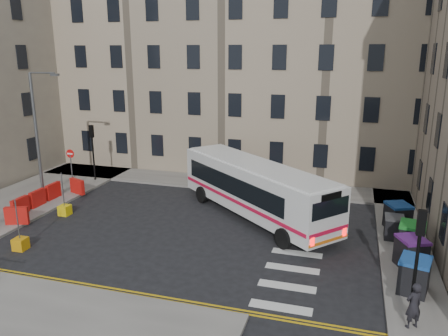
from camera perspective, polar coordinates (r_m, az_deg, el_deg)
The scene contains 19 objects.
ground at distance 23.51m, azimuth 0.08°, elevation -8.61°, with size 120.00×120.00×0.00m, color black.
pavement_north at distance 33.01m, azimuth -5.68°, elevation -1.49°, with size 36.00×3.20×0.15m, color slate.
pavement_east at distance 26.52m, azimuth 21.84°, elevation -6.75°, with size 2.40×26.00×0.15m, color slate.
pavement_west at distance 30.99m, azimuth -25.07°, elevation -3.99°, with size 6.00×22.00×0.15m, color slate.
terrace_north at distance 38.46m, azimuth -3.46°, elevation 13.82°, with size 38.30×10.80×17.20m.
traffic_light_east at distance 16.70m, azimuth 24.04°, elevation -9.50°, with size 0.28×0.22×4.10m.
traffic_light_nw at distance 33.29m, azimuth -16.81°, elevation 3.04°, with size 0.28×0.22×4.10m.
streetlamp at distance 30.07m, azimuth -23.28°, elevation 4.07°, with size 0.50×0.22×8.14m.
no_entry_north at distance 32.14m, azimuth -19.38°, elevation 0.95°, with size 0.60×0.08×3.00m.
roadworks_barriers at distance 29.10m, azimuth -22.63°, elevation -3.72°, with size 1.66×6.26×1.00m.
bus at distance 25.20m, azimuth 4.10°, elevation -2.54°, with size 10.55×9.62×3.18m.
wheelie_bin_a at distance 19.29m, azimuth 23.58°, elevation -12.69°, with size 1.40×1.52×1.42m.
wheelie_bin_b at distance 21.25m, azimuth 23.24°, elevation -10.10°, with size 1.50×1.59×1.38m.
wheelie_bin_c at distance 22.69m, azimuth 23.30°, elevation -8.39°, with size 1.36×1.50×1.46m.
wheelie_bin_d at distance 24.05m, azimuth 21.29°, elevation -7.21°, with size 0.96×1.10×1.18m.
wheelie_bin_e at distance 25.30m, azimuth 21.73°, elevation -5.87°, with size 1.53×1.62×1.41m.
pedestrian at distance 16.98m, azimuth 23.52°, elevation -16.14°, with size 0.62×0.41×1.69m, color black.
bollard_yellow at distance 27.65m, azimuth -20.07°, elevation -5.19°, with size 0.60×0.60×0.60m, color yellow.
bollard_chevron at distance 23.85m, azimuth -25.04°, elevation -8.97°, with size 0.60×0.60×0.60m, color orange.
Camera 1 is at (6.11, -20.65, 9.44)m, focal length 35.00 mm.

